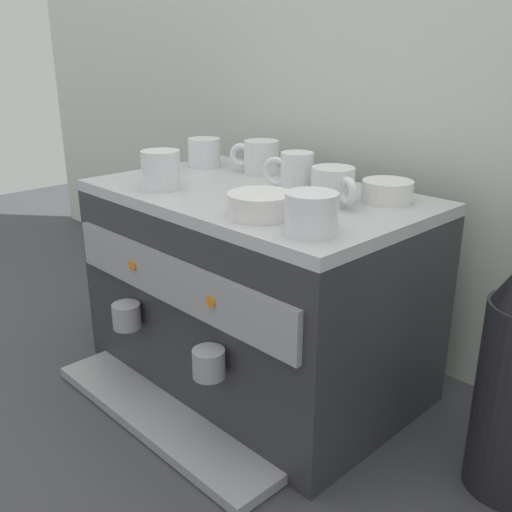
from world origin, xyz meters
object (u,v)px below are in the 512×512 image
(ceramic_cup_0, at_px, (295,174))
(ceramic_cup_3, at_px, (260,157))
(ceramic_bowl_0, at_px, (260,205))
(ceramic_cup_1, at_px, (334,186))
(milk_pitcher, at_px, (127,284))
(ceramic_bowl_1, at_px, (387,192))
(ceramic_cup_2, at_px, (204,152))
(ceramic_cup_5, at_px, (160,169))
(ceramic_cup_4, at_px, (312,213))
(espresso_machine, at_px, (254,289))

(ceramic_cup_0, bearing_deg, ceramic_cup_3, 153.82)
(ceramic_cup_0, relative_size, ceramic_bowl_0, 0.93)
(ceramic_cup_0, bearing_deg, ceramic_cup_1, 3.10)
(ceramic_cup_1, height_order, milk_pitcher, ceramic_cup_1)
(ceramic_cup_3, distance_m, ceramic_bowl_1, 0.34)
(ceramic_cup_0, height_order, ceramic_bowl_1, ceramic_cup_0)
(ceramic_cup_2, distance_m, ceramic_bowl_0, 0.44)
(ceramic_cup_5, relative_size, ceramic_bowl_0, 1.04)
(ceramic_bowl_0, bearing_deg, milk_pitcher, 170.86)
(ceramic_cup_0, distance_m, ceramic_cup_2, 0.34)
(ceramic_cup_3, bearing_deg, ceramic_cup_4, -34.15)
(espresso_machine, height_order, milk_pitcher, espresso_machine)
(espresso_machine, relative_size, ceramic_cup_4, 5.84)
(ceramic_cup_2, relative_size, ceramic_cup_3, 0.95)
(ceramic_cup_1, height_order, ceramic_cup_3, ceramic_cup_3)
(ceramic_cup_5, xyz_separation_m, milk_pitcher, (-0.32, 0.10, -0.37))
(ceramic_cup_1, bearing_deg, espresso_machine, -167.35)
(espresso_machine, bearing_deg, ceramic_cup_5, -141.82)
(espresso_machine, distance_m, ceramic_cup_4, 0.37)
(espresso_machine, relative_size, ceramic_cup_5, 5.81)
(ceramic_bowl_1, bearing_deg, ceramic_cup_3, 178.99)
(espresso_machine, distance_m, milk_pitcher, 0.49)
(ceramic_cup_0, bearing_deg, ceramic_bowl_1, 30.22)
(ceramic_cup_1, bearing_deg, ceramic_cup_2, 173.22)
(espresso_machine, distance_m, ceramic_cup_2, 0.36)
(ceramic_cup_0, distance_m, ceramic_cup_4, 0.23)
(ceramic_cup_3, height_order, ceramic_cup_4, ceramic_cup_3)
(ceramic_cup_3, bearing_deg, ceramic_cup_5, -98.19)
(ceramic_cup_2, distance_m, ceramic_cup_4, 0.55)
(espresso_machine, bearing_deg, ceramic_cup_3, 131.91)
(ceramic_cup_5, height_order, ceramic_bowl_1, ceramic_cup_5)
(ceramic_cup_1, relative_size, ceramic_bowl_1, 1.21)
(ceramic_cup_0, xyz_separation_m, ceramic_cup_5, (-0.22, -0.15, -0.00))
(espresso_machine, distance_m, ceramic_bowl_1, 0.34)
(ceramic_cup_3, bearing_deg, ceramic_bowl_1, -1.01)
(espresso_machine, xyz_separation_m, milk_pitcher, (-0.47, -0.02, -0.13))
(ceramic_cup_1, distance_m, milk_pitcher, 0.74)
(ceramic_cup_3, bearing_deg, ceramic_bowl_0, -44.32)
(ceramic_cup_1, height_order, ceramic_cup_2, same)
(ceramic_bowl_0, bearing_deg, ceramic_cup_4, -3.55)
(ceramic_cup_1, bearing_deg, ceramic_cup_4, -61.47)
(ceramic_cup_1, relative_size, ceramic_cup_3, 0.99)
(milk_pitcher, bearing_deg, ceramic_cup_4, -8.23)
(milk_pitcher, bearing_deg, ceramic_cup_0, 5.20)
(ceramic_cup_1, relative_size, ceramic_cup_5, 0.97)
(ceramic_cup_1, xyz_separation_m, ceramic_cup_3, (-0.28, 0.09, 0.00))
(ceramic_cup_3, xyz_separation_m, ceramic_bowl_0, (0.25, -0.24, -0.02))
(ceramic_cup_5, relative_size, ceramic_bowl_1, 1.25)
(ceramic_cup_0, xyz_separation_m, ceramic_cup_1, (0.09, 0.00, -0.01))
(ceramic_bowl_0, distance_m, ceramic_bowl_1, 0.25)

